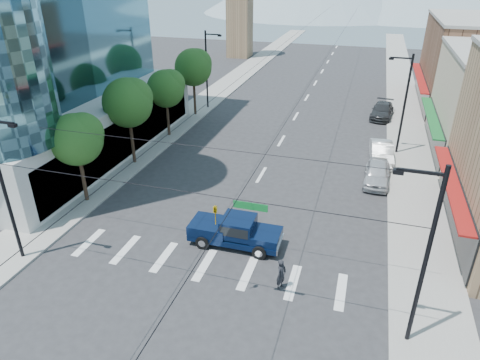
% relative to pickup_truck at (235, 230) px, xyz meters
% --- Properties ---
extents(ground, '(160.00, 160.00, 0.00)m').
position_rel_pickup_truck_xyz_m(ground, '(-0.86, -4.00, -1.01)').
color(ground, '#28282B').
rests_on(ground, ground).
extents(sidewalk_left, '(4.00, 120.00, 0.15)m').
position_rel_pickup_truck_xyz_m(sidewalk_left, '(-12.86, 36.00, -0.94)').
color(sidewalk_left, gray).
rests_on(sidewalk_left, ground).
extents(sidewalk_right, '(4.00, 120.00, 0.15)m').
position_rel_pickup_truck_xyz_m(sidewalk_right, '(11.14, 36.00, -0.94)').
color(sidewalk_right, gray).
rests_on(sidewalk_right, ground).
extents(tree_near, '(3.65, 3.64, 6.71)m').
position_rel_pickup_truck_xyz_m(tree_near, '(-11.93, 2.10, 3.98)').
color(tree_near, black).
rests_on(tree_near, ground).
extents(tree_midnear, '(4.09, 4.09, 7.52)m').
position_rel_pickup_truck_xyz_m(tree_midnear, '(-11.93, 9.10, 4.58)').
color(tree_midnear, black).
rests_on(tree_midnear, ground).
extents(tree_midfar, '(3.65, 3.64, 6.71)m').
position_rel_pickup_truck_xyz_m(tree_midfar, '(-11.93, 16.10, 3.98)').
color(tree_midfar, black).
rests_on(tree_midfar, ground).
extents(tree_far, '(4.09, 4.09, 7.52)m').
position_rel_pickup_truck_xyz_m(tree_far, '(-11.93, 23.10, 4.58)').
color(tree_far, black).
rests_on(tree_far, ground).
extents(signal_rig, '(21.80, 0.20, 9.00)m').
position_rel_pickup_truck_xyz_m(signal_rig, '(-0.66, -5.00, 3.63)').
color(signal_rig, black).
rests_on(signal_rig, ground).
extents(lamp_pole_nw, '(2.00, 0.25, 9.00)m').
position_rel_pickup_truck_xyz_m(lamp_pole_nw, '(-11.52, 26.00, 3.93)').
color(lamp_pole_nw, black).
rests_on(lamp_pole_nw, ground).
extents(lamp_pole_ne, '(2.00, 0.25, 9.00)m').
position_rel_pickup_truck_xyz_m(lamp_pole_ne, '(9.81, 18.00, 3.93)').
color(lamp_pole_ne, black).
rests_on(lamp_pole_ne, ground).
extents(pickup_truck, '(5.77, 2.28, 1.95)m').
position_rel_pickup_truck_xyz_m(pickup_truck, '(0.00, 0.00, 0.00)').
color(pickup_truck, black).
rests_on(pickup_truck, ground).
extents(pedestrian, '(0.65, 0.78, 1.82)m').
position_rel_pickup_truck_xyz_m(pedestrian, '(3.58, -3.13, -0.10)').
color(pedestrian, black).
rests_on(pedestrian, ground).
extents(parked_car_near, '(2.12, 4.92, 1.65)m').
position_rel_pickup_truck_xyz_m(parked_car_near, '(8.26, 11.35, -0.19)').
color(parked_car_near, silver).
rests_on(parked_car_near, ground).
extents(parked_car_mid, '(2.21, 5.27, 1.69)m').
position_rel_pickup_truck_xyz_m(parked_car_mid, '(8.54, 15.67, -0.17)').
color(parked_car_mid, silver).
rests_on(parked_car_mid, ground).
extents(parked_car_far, '(2.78, 5.68, 1.59)m').
position_rel_pickup_truck_xyz_m(parked_car_far, '(8.54, 28.41, -0.22)').
color(parked_car_far, '#2E2F31').
rests_on(parked_car_far, ground).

